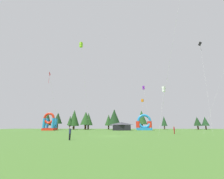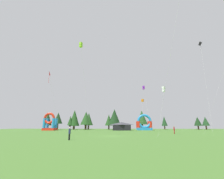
{
  "view_description": "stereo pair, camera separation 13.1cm",
  "coord_description": "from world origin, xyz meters",
  "px_view_note": "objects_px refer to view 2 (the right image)",
  "views": [
    {
      "loc": [
        1.41,
        -30.79,
        2.09
      ],
      "look_at": [
        0.0,
        12.6,
        12.42
      ],
      "focal_mm": 24.02,
      "sensor_mm": 36.0,
      "label": 1
    },
    {
      "loc": [
        1.55,
        -30.78,
        2.09
      ],
      "look_at": [
        0.0,
        12.6,
        12.42
      ],
      "focal_mm": 24.02,
      "sensor_mm": 36.0,
      "label": 2
    }
  ],
  "objects_px": {
    "kite_black_diamond": "(201,45)",
    "festival_tent": "(122,126)",
    "kite_purple_box": "(144,88)",
    "kite_orange_box": "(143,100)",
    "person_left_edge": "(174,129)",
    "person_far_side": "(70,132)",
    "kite_white_box": "(163,89)",
    "inflatable_yellow_castle": "(50,123)",
    "inflatable_blue_arch": "(144,125)",
    "kite_lime_box": "(81,45)",
    "kite_red_diamond": "(49,75)"
  },
  "relations": [
    {
      "from": "kite_orange_box",
      "to": "kite_red_diamond",
      "type": "relative_size",
      "value": 0.87
    },
    {
      "from": "kite_white_box",
      "to": "person_far_side",
      "type": "bearing_deg",
      "value": -147.32
    },
    {
      "from": "person_left_edge",
      "to": "kite_red_diamond",
      "type": "bearing_deg",
      "value": -24.57
    },
    {
      "from": "kite_white_box",
      "to": "kite_lime_box",
      "type": "relative_size",
      "value": 0.55
    },
    {
      "from": "kite_black_diamond",
      "to": "kite_purple_box",
      "type": "relative_size",
      "value": 1.7
    },
    {
      "from": "kite_lime_box",
      "to": "kite_purple_box",
      "type": "height_order",
      "value": "kite_lime_box"
    },
    {
      "from": "kite_lime_box",
      "to": "person_left_edge",
      "type": "bearing_deg",
      "value": 25.65
    },
    {
      "from": "person_far_side",
      "to": "kite_white_box",
      "type": "bearing_deg",
      "value": -33.28
    },
    {
      "from": "person_left_edge",
      "to": "festival_tent",
      "type": "distance_m",
      "value": 27.08
    },
    {
      "from": "kite_white_box",
      "to": "inflatable_blue_arch",
      "type": "distance_m",
      "value": 33.03
    },
    {
      "from": "kite_black_diamond",
      "to": "festival_tent",
      "type": "relative_size",
      "value": 3.59
    },
    {
      "from": "kite_black_diamond",
      "to": "kite_red_diamond",
      "type": "distance_m",
      "value": 42.34
    },
    {
      "from": "kite_orange_box",
      "to": "person_left_edge",
      "type": "height_order",
      "value": "kite_orange_box"
    },
    {
      "from": "kite_white_box",
      "to": "kite_black_diamond",
      "type": "distance_m",
      "value": 21.54
    },
    {
      "from": "kite_black_diamond",
      "to": "person_far_side",
      "type": "height_order",
      "value": "kite_black_diamond"
    },
    {
      "from": "person_far_side",
      "to": "inflatable_yellow_castle",
      "type": "distance_m",
      "value": 44.18
    },
    {
      "from": "person_left_edge",
      "to": "inflatable_blue_arch",
      "type": "xyz_separation_m",
      "value": [
        -2.72,
        26.58,
        1.2
      ]
    },
    {
      "from": "person_left_edge",
      "to": "kite_white_box",
      "type": "bearing_deg",
      "value": 19.15
    },
    {
      "from": "inflatable_yellow_castle",
      "to": "kite_lime_box",
      "type": "bearing_deg",
      "value": -58.87
    },
    {
      "from": "kite_red_diamond",
      "to": "kite_black_diamond",
      "type": "bearing_deg",
      "value": 12.16
    },
    {
      "from": "kite_purple_box",
      "to": "inflatable_blue_arch",
      "type": "distance_m",
      "value": 19.88
    },
    {
      "from": "kite_white_box",
      "to": "festival_tent",
      "type": "height_order",
      "value": "kite_white_box"
    },
    {
      "from": "person_far_side",
      "to": "kite_orange_box",
      "type": "bearing_deg",
      "value": -0.83
    },
    {
      "from": "kite_white_box",
      "to": "person_left_edge",
      "type": "xyz_separation_m",
      "value": [
        3.53,
        5.53,
        -8.92
      ]
    },
    {
      "from": "kite_red_diamond",
      "to": "inflatable_yellow_castle",
      "type": "bearing_deg",
      "value": 112.18
    },
    {
      "from": "kite_orange_box",
      "to": "kite_black_diamond",
      "type": "xyz_separation_m",
      "value": [
        14.49,
        -18.18,
        13.4
      ]
    },
    {
      "from": "inflatable_yellow_castle",
      "to": "inflatable_blue_arch",
      "type": "relative_size",
      "value": 1.06
    },
    {
      "from": "inflatable_yellow_castle",
      "to": "festival_tent",
      "type": "relative_size",
      "value": 0.99
    },
    {
      "from": "kite_lime_box",
      "to": "person_left_edge",
      "type": "height_order",
      "value": "kite_lime_box"
    },
    {
      "from": "person_far_side",
      "to": "inflatable_blue_arch",
      "type": "xyz_separation_m",
      "value": [
        18.19,
        43.25,
        1.2
      ]
    },
    {
      "from": "kite_purple_box",
      "to": "person_far_side",
      "type": "height_order",
      "value": "kite_purple_box"
    },
    {
      "from": "kite_purple_box",
      "to": "kite_white_box",
      "type": "bearing_deg",
      "value": -84.99
    },
    {
      "from": "kite_purple_box",
      "to": "person_far_side",
      "type": "bearing_deg",
      "value": -119.87
    },
    {
      "from": "kite_white_box",
      "to": "kite_orange_box",
      "type": "xyz_separation_m",
      "value": [
        -0.56,
        25.12,
        1.49
      ]
    },
    {
      "from": "kite_purple_box",
      "to": "festival_tent",
      "type": "relative_size",
      "value": 2.11
    },
    {
      "from": "person_left_edge",
      "to": "person_far_side",
      "type": "distance_m",
      "value": 26.75
    },
    {
      "from": "kite_purple_box",
      "to": "person_left_edge",
      "type": "height_order",
      "value": "kite_purple_box"
    },
    {
      "from": "kite_orange_box",
      "to": "kite_purple_box",
      "type": "distance_m",
      "value": 9.1
    },
    {
      "from": "kite_lime_box",
      "to": "kite_red_diamond",
      "type": "bearing_deg",
      "value": 157.41
    },
    {
      "from": "kite_white_box",
      "to": "kite_black_diamond",
      "type": "height_order",
      "value": "kite_black_diamond"
    },
    {
      "from": "kite_lime_box",
      "to": "inflatable_blue_arch",
      "type": "xyz_separation_m",
      "value": [
        18.9,
        36.96,
        -16.28
      ]
    },
    {
      "from": "kite_orange_box",
      "to": "person_far_side",
      "type": "relative_size",
      "value": 6.67
    },
    {
      "from": "kite_white_box",
      "to": "kite_lime_box",
      "type": "distance_m",
      "value": 20.59
    },
    {
      "from": "kite_purple_box",
      "to": "person_left_edge",
      "type": "distance_m",
      "value": 18.09
    },
    {
      "from": "kite_white_box",
      "to": "kite_black_diamond",
      "type": "bearing_deg",
      "value": 26.5
    },
    {
      "from": "person_far_side",
      "to": "inflatable_blue_arch",
      "type": "distance_m",
      "value": 46.94
    },
    {
      "from": "person_far_side",
      "to": "inflatable_yellow_castle",
      "type": "xyz_separation_m",
      "value": [
        -20.52,
        39.09,
        1.67
      ]
    },
    {
      "from": "kite_black_diamond",
      "to": "festival_tent",
      "type": "distance_m",
      "value": 39.63
    },
    {
      "from": "kite_lime_box",
      "to": "person_left_edge",
      "type": "xyz_separation_m",
      "value": [
        21.62,
        10.38,
        -17.48
      ]
    },
    {
      "from": "kite_orange_box",
      "to": "inflatable_yellow_castle",
      "type": "bearing_deg",
      "value": 175.68
    }
  ]
}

